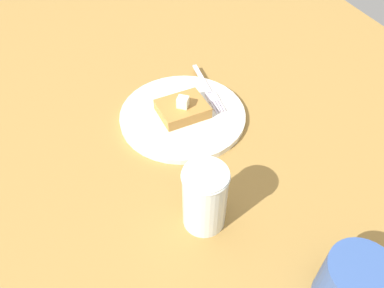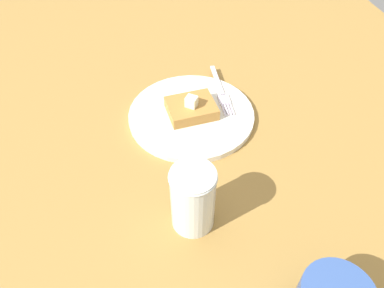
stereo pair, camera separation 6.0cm
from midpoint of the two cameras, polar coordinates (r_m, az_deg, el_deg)
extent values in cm
cube|color=olive|center=(77.84, -8.01, 6.32)|extent=(125.82, 125.82, 2.96)
cylinder|color=silver|center=(71.00, -3.86, 4.25)|extent=(23.68, 23.68, 1.13)
torus|color=gray|center=(70.88, -3.86, 4.35)|extent=(23.68, 23.68, 0.80)
cube|color=#AC7736|center=(69.90, -3.92, 5.26)|extent=(7.70, 9.18, 2.18)
cube|color=#F1EECB|center=(68.13, -3.95, 6.28)|extent=(2.62, 2.66, 1.98)
cube|color=silver|center=(78.59, -0.71, 9.86)|extent=(10.04, 1.59, 0.36)
cube|color=silver|center=(73.78, 0.80, 7.05)|extent=(2.94, 2.39, 0.36)
cube|color=silver|center=(71.84, 2.19, 5.73)|extent=(3.21, 0.54, 0.36)
cube|color=silver|center=(71.69, 1.78, 5.64)|extent=(3.21, 0.54, 0.36)
cube|color=silver|center=(71.55, 1.36, 5.56)|extent=(3.21, 0.54, 0.36)
cube|color=silver|center=(71.41, 0.94, 5.47)|extent=(3.21, 0.54, 0.36)
cylinder|color=#5E2C10|center=(53.87, -1.33, -9.69)|extent=(5.74, 5.74, 6.77)
cylinder|color=silver|center=(52.21, -1.37, -8.45)|extent=(6.24, 6.24, 10.79)
torus|color=silver|center=(48.25, -1.47, -5.07)|extent=(6.49, 6.49, 0.50)
cylinder|color=#345394|center=(50.36, 20.19, -19.81)|extent=(8.26, 8.26, 8.19)
camera|label=1|loc=(0.03, -92.87, -3.00)|focal=35.00mm
camera|label=2|loc=(0.03, 87.13, 3.00)|focal=35.00mm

